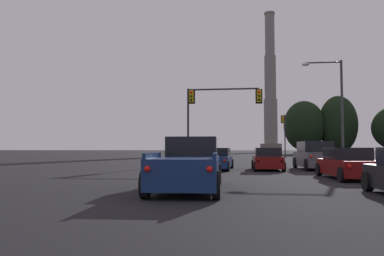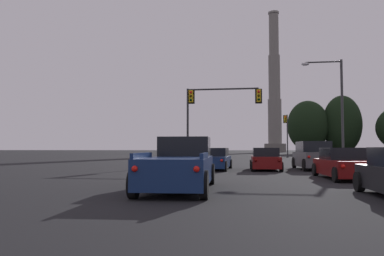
# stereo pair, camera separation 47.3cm
# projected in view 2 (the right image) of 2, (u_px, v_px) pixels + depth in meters

# --- Properties ---
(hatchback_center_lane_front) EXTENTS (1.93, 4.12, 1.44)m
(hatchback_center_lane_front) POSITION_uv_depth(u_px,v_px,m) (265.00, 160.00, 23.91)
(hatchback_center_lane_front) COLOR maroon
(hatchback_center_lane_front) RESTS_ON ground_plane
(pickup_truck_left_lane_third) EXTENTS (2.41, 5.58, 1.82)m
(pickup_truck_left_lane_third) POSITION_uv_depth(u_px,v_px,m) (180.00, 166.00, 12.80)
(pickup_truck_left_lane_third) COLOR navy
(pickup_truck_left_lane_third) RESTS_ON ground_plane
(sedan_right_lane_second) EXTENTS (2.15, 4.76, 1.43)m
(sedan_right_lane_second) POSITION_uv_depth(u_px,v_px,m) (344.00, 164.00, 17.10)
(sedan_right_lane_second) COLOR maroon
(sedan_right_lane_second) RESTS_ON ground_plane
(sedan_left_lane_front) EXTENTS (2.17, 4.77, 1.43)m
(sedan_left_lane_front) POSITION_uv_depth(u_px,v_px,m) (215.00, 159.00, 24.57)
(sedan_left_lane_front) COLOR navy
(sedan_left_lane_front) RESTS_ON ground_plane
(suv_right_lane_front) EXTENTS (2.29, 4.97, 1.86)m
(suv_right_lane_front) POSITION_uv_depth(u_px,v_px,m) (313.00, 156.00, 24.65)
(suv_right_lane_front) COLOR #4C4F54
(suv_right_lane_front) RESTS_ON ground_plane
(traffic_light_overhead_left) EXTENTS (6.50, 0.50, 6.53)m
(traffic_light_overhead_left) POSITION_uv_depth(u_px,v_px,m) (212.00, 106.00, 31.76)
(traffic_light_overhead_left) COLOR #2D2D30
(traffic_light_overhead_left) RESTS_ON ground_plane
(traffic_light_far_right) EXTENTS (0.78, 0.50, 6.66)m
(traffic_light_far_right) POSITION_uv_depth(u_px,v_px,m) (286.00, 130.00, 58.05)
(traffic_light_far_right) COLOR #2D2D30
(traffic_light_far_right) RESTS_ON ground_plane
(street_lamp) EXTENTS (3.26, 0.36, 8.62)m
(street_lamp) POSITION_uv_depth(u_px,v_px,m) (336.00, 100.00, 30.32)
(street_lamp) COLOR #38383A
(street_lamp) RESTS_ON ground_plane
(smokestack) EXTENTS (7.95, 7.95, 53.14)m
(smokestack) POSITION_uv_depth(u_px,v_px,m) (275.00, 97.00, 140.11)
(smokestack) COLOR slate
(smokestack) RESTS_ON ground_plane
(treeline_left_mid) EXTENTS (9.45, 8.50, 14.73)m
(treeline_left_mid) POSITION_uv_depth(u_px,v_px,m) (342.00, 124.00, 93.75)
(treeline_left_mid) COLOR black
(treeline_left_mid) RESTS_ON ground_plane
(treeline_right_mid) EXTENTS (10.30, 9.27, 13.57)m
(treeline_right_mid) POSITION_uv_depth(u_px,v_px,m) (308.00, 126.00, 94.94)
(treeline_right_mid) COLOR black
(treeline_right_mid) RESTS_ON ground_plane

